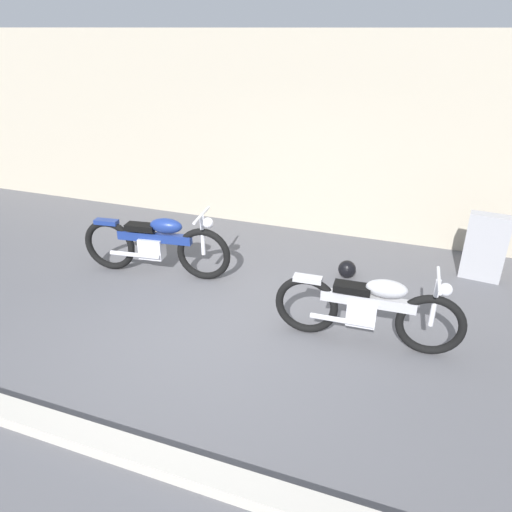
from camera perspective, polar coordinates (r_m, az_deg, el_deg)
ground_plane at (r=5.70m, az=-4.90°, el=-8.86°), size 40.00×40.00×0.00m
building_wall at (r=8.16m, az=5.26°, el=14.28°), size 18.00×0.30×3.23m
curb_strip at (r=4.43m, az=-16.09°, el=-21.34°), size 18.00×0.24×0.12m
stone_marker at (r=7.30m, az=25.86°, el=0.93°), size 0.56×0.26×0.96m
helmet at (r=6.88m, az=10.90°, el=-1.55°), size 0.25×0.25×0.25m
motorcycle_blue at (r=6.84m, az=-11.92°, el=1.43°), size 2.20×0.64×0.99m
motorcycle_silver at (r=5.38m, az=13.39°, el=-6.17°), size 2.09×0.58×0.93m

